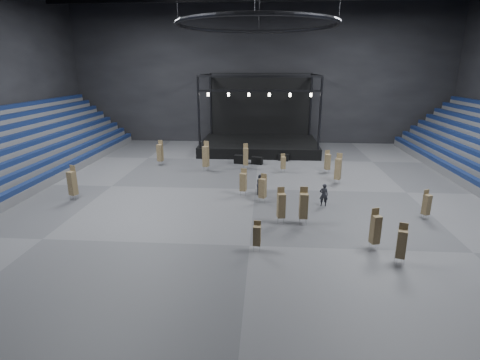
# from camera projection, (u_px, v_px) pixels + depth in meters

# --- Properties ---
(floor) EXTENTS (50.00, 50.00, 0.00)m
(floor) POSITION_uv_depth(u_px,v_px,m) (255.00, 189.00, 31.70)
(floor) COLOR #49494B
(floor) RESTS_ON ground
(wall_back) EXTENTS (50.00, 0.20, 18.00)m
(wall_back) POSITION_uv_depth(u_px,v_px,m) (261.00, 74.00, 49.15)
(wall_back) COLOR black
(wall_back) RESTS_ON ground
(wall_front) EXTENTS (50.00, 0.20, 18.00)m
(wall_front) POSITION_uv_depth(u_px,v_px,m) (233.00, 107.00, 9.04)
(wall_front) COLOR black
(wall_front) RESTS_ON ground
(stage) EXTENTS (14.00, 10.00, 9.20)m
(stage) POSITION_uv_depth(u_px,v_px,m) (259.00, 138.00, 46.78)
(stage) COLOR black
(stage) RESTS_ON floor
(truss_ring) EXTENTS (12.30, 12.30, 5.15)m
(truss_ring) POSITION_uv_depth(u_px,v_px,m) (257.00, 24.00, 27.94)
(truss_ring) COLOR black
(truss_ring) RESTS_ON ceiling
(flight_case_left) EXTENTS (1.46, 0.93, 0.90)m
(flight_case_left) POSITION_uv_depth(u_px,v_px,m) (241.00, 159.00, 40.07)
(flight_case_left) COLOR black
(flight_case_left) RESTS_ON floor
(flight_case_mid) EXTENTS (1.30, 0.93, 0.78)m
(flight_case_mid) POSITION_uv_depth(u_px,v_px,m) (257.00, 161.00, 39.82)
(flight_case_mid) COLOR black
(flight_case_mid) RESTS_ON floor
(flight_case_right) EXTENTS (1.24, 0.90, 0.74)m
(flight_case_right) POSITION_uv_depth(u_px,v_px,m) (284.00, 157.00, 41.32)
(flight_case_right) COLOR black
(flight_case_right) RESTS_ON floor
(chair_stack_0) EXTENTS (0.50, 0.50, 1.84)m
(chair_stack_0) POSITION_uv_depth(u_px,v_px,m) (283.00, 162.00, 36.59)
(chair_stack_0) COLOR silver
(chair_stack_0) RESTS_ON floor
(chair_stack_1) EXTENTS (0.56, 0.56, 2.26)m
(chair_stack_1) POSITION_uv_depth(u_px,v_px,m) (328.00, 161.00, 36.20)
(chair_stack_1) COLOR silver
(chair_stack_1) RESTS_ON floor
(chair_stack_2) EXTENTS (0.45, 0.45, 1.74)m
(chair_stack_2) POSITION_uv_depth(u_px,v_px,m) (257.00, 235.00, 20.88)
(chair_stack_2) COLOR silver
(chair_stack_2) RESTS_ON floor
(chair_stack_3) EXTENTS (0.68, 0.68, 2.75)m
(chair_stack_3) POSITION_uv_depth(u_px,v_px,m) (338.00, 168.00, 32.81)
(chair_stack_3) COLOR silver
(chair_stack_3) RESTS_ON floor
(chair_stack_4) EXTENTS (0.65, 0.65, 2.63)m
(chair_stack_4) POSITION_uv_depth(u_px,v_px,m) (160.00, 152.00, 39.18)
(chair_stack_4) COLOR silver
(chair_stack_4) RESTS_ON floor
(chair_stack_5) EXTENTS (0.58, 0.58, 2.45)m
(chair_stack_5) POSITION_uv_depth(u_px,v_px,m) (281.00, 205.00, 24.51)
(chair_stack_5) COLOR silver
(chair_stack_5) RESTS_ON floor
(chair_stack_6) EXTENTS (0.55, 0.55, 2.07)m
(chair_stack_6) POSITION_uv_depth(u_px,v_px,m) (427.00, 204.00, 25.19)
(chair_stack_6) COLOR silver
(chair_stack_6) RESTS_ON floor
(chair_stack_7) EXTENTS (0.64, 0.64, 2.25)m
(chair_stack_7) POSITION_uv_depth(u_px,v_px,m) (263.00, 188.00, 28.29)
(chair_stack_7) COLOR silver
(chair_stack_7) RESTS_ON floor
(chair_stack_8) EXTENTS (0.57, 0.57, 2.42)m
(chair_stack_8) POSITION_uv_depth(u_px,v_px,m) (375.00, 229.00, 20.96)
(chair_stack_8) COLOR silver
(chair_stack_8) RESTS_ON floor
(chair_stack_9) EXTENTS (0.53, 0.53, 2.60)m
(chair_stack_9) POSITION_uv_depth(u_px,v_px,m) (246.00, 156.00, 37.68)
(chair_stack_9) COLOR silver
(chair_stack_9) RESTS_ON floor
(chair_stack_10) EXTENTS (0.66, 0.66, 2.97)m
(chair_stack_10) POSITION_uv_depth(u_px,v_px,m) (206.00, 156.00, 36.97)
(chair_stack_10) COLOR silver
(chair_stack_10) RESTS_ON floor
(chair_stack_11) EXTENTS (0.65, 0.65, 2.74)m
(chair_stack_11) POSITION_uv_depth(u_px,v_px,m) (72.00, 183.00, 28.79)
(chair_stack_11) COLOR silver
(chair_stack_11) RESTS_ON floor
(chair_stack_12) EXTENTS (0.58, 0.58, 2.20)m
(chair_stack_12) POSITION_uv_depth(u_px,v_px,m) (243.00, 181.00, 29.87)
(chair_stack_12) COLOR silver
(chair_stack_12) RESTS_ON floor
(chair_stack_13) EXTENTS (0.58, 0.58, 2.26)m
(chair_stack_13) POSITION_uv_depth(u_px,v_px,m) (402.00, 243.00, 19.38)
(chair_stack_13) COLOR silver
(chair_stack_13) RESTS_ON floor
(chair_stack_14) EXTENTS (0.54, 0.54, 2.52)m
(chair_stack_14) POSITION_uv_depth(u_px,v_px,m) (304.00, 205.00, 24.32)
(chair_stack_14) COLOR silver
(chair_stack_14) RESTS_ON floor
(man_center) EXTENTS (0.66, 0.46, 1.73)m
(man_center) POSITION_uv_depth(u_px,v_px,m) (324.00, 195.00, 27.66)
(man_center) COLOR black
(man_center) RESTS_ON floor
(crew_member) EXTENTS (0.73, 0.88, 1.65)m
(crew_member) POSITION_uv_depth(u_px,v_px,m) (260.00, 184.00, 30.29)
(crew_member) COLOR black
(crew_member) RESTS_ON floor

